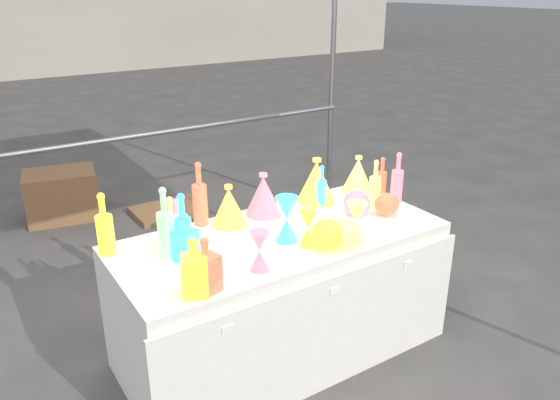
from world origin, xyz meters
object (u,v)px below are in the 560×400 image
bottle_0 (104,224)px  decanter_0 (194,267)px  lampshade_0 (229,205)px  display_table (281,295)px  globe_0 (327,236)px  cardboard_box_closed (62,195)px

bottle_0 → decanter_0: bearing=-70.5°
decanter_0 → lampshade_0: 0.74m
display_table → globe_0: 0.53m
bottle_0 → globe_0: size_ratio=1.84×
bottle_0 → cardboard_box_closed: bearing=84.5°
globe_0 → lampshade_0: (-0.28, 0.53, 0.05)m
decanter_0 → lampshade_0: size_ratio=1.15×
display_table → bottle_0: size_ratio=5.64×
decanter_0 → cardboard_box_closed: bearing=114.3°
display_table → cardboard_box_closed: (-0.62, 2.71, -0.15)m
cardboard_box_closed → decanter_0: (-0.02, -3.01, 0.66)m
display_table → lampshade_0: bearing=122.3°
display_table → decanter_0: (-0.64, -0.30, 0.51)m
decanter_0 → lampshade_0: (0.47, 0.57, -0.02)m
cardboard_box_closed → lampshade_0: bearing=-68.4°
display_table → decanter_0: size_ratio=6.78×
display_table → lampshade_0: lampshade_0 is taller
bottle_0 → decanter_0: bottle_0 is taller
display_table → globe_0: (0.11, -0.27, 0.45)m
bottle_0 → decanter_0: size_ratio=1.20×
cardboard_box_closed → globe_0: size_ratio=3.43×
display_table → bottle_0: bottle_0 is taller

